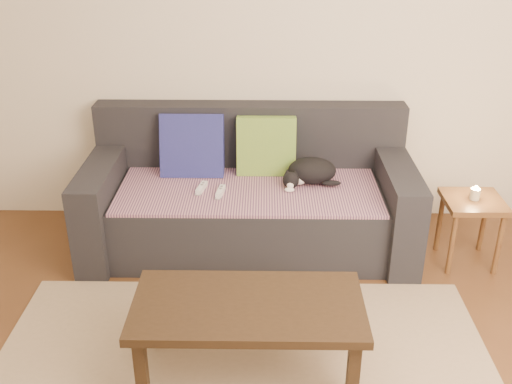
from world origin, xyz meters
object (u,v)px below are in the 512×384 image
sofa (249,200)px  cat (310,172)px  wii_remote_a (202,188)px  wii_remote_b (221,192)px  coffee_table (248,313)px  side_table (472,210)px

sofa → cat: bearing=0.4°
wii_remote_a → sofa: bearing=-57.4°
wii_remote_b → cat: bearing=-65.0°
sofa → coffee_table: (0.03, -1.30, 0.06)m
side_table → coffee_table: (-1.36, -1.06, 0.01)m
cat → coffee_table: cat is taller
sofa → wii_remote_b: bearing=-135.7°
side_table → cat: bearing=166.6°
side_table → sofa: bearing=170.4°
coffee_table → side_table: bearing=37.9°
wii_remote_b → wii_remote_a: bearing=74.1°
side_table → wii_remote_b: bearing=177.7°
sofa → wii_remote_b: (-0.18, -0.17, 0.15)m
wii_remote_a → side_table: 1.70m
wii_remote_a → side_table: wii_remote_a is taller
sofa → cat: (0.40, 0.00, 0.21)m
coffee_table → wii_remote_b: bearing=100.2°
sofa → cat: sofa is taller
sofa → side_table: 1.41m
sofa → side_table: bearing=-9.6°
wii_remote_a → wii_remote_b: bearing=-102.4°
wii_remote_b → coffee_table: (0.20, -1.12, -0.08)m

